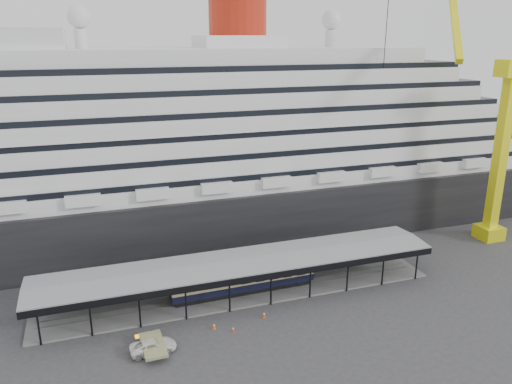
# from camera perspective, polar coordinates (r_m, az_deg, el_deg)

# --- Properties ---
(ground) EXTENTS (200.00, 200.00, 0.00)m
(ground) POSITION_cam_1_polar(r_m,az_deg,el_deg) (67.76, -0.38, -13.47)
(ground) COLOR #323235
(ground) RESTS_ON ground
(cruise_ship) EXTENTS (130.00, 30.00, 43.90)m
(cruise_ship) POSITION_cam_1_polar(r_m,az_deg,el_deg) (90.65, -6.83, 6.82)
(cruise_ship) COLOR black
(cruise_ship) RESTS_ON ground
(platform_canopy) EXTENTS (56.00, 9.18, 5.30)m
(platform_canopy) POSITION_cam_1_polar(r_m,az_deg,el_deg) (70.78, -1.68, -9.85)
(platform_canopy) COLOR slate
(platform_canopy) RESTS_ON ground
(crane_yellow) EXTENTS (23.83, 18.78, 47.60)m
(crane_yellow) POSITION_cam_1_polar(r_m,az_deg,el_deg) (93.94, 25.87, 6.58)
(crane_yellow) COLOR yellow
(crane_yellow) RESTS_ON ground
(port_truck) EXTENTS (5.37, 2.62, 1.47)m
(port_truck) POSITION_cam_1_polar(r_m,az_deg,el_deg) (61.02, -11.67, -16.88)
(port_truck) COLOR white
(port_truck) RESTS_ON ground
(pullman_carriage) EXTENTS (20.65, 3.08, 20.22)m
(pullman_carriage) POSITION_cam_1_polar(r_m,az_deg,el_deg) (70.81, -1.47, -9.74)
(pullman_carriage) COLOR black
(pullman_carriage) RESTS_ON ground
(traffic_cone_left) EXTENTS (0.54, 0.54, 0.80)m
(traffic_cone_left) POSITION_cam_1_polar(r_m,az_deg,el_deg) (64.22, -4.80, -15.01)
(traffic_cone_left) COLOR #ED5B0D
(traffic_cone_left) RESTS_ON ground
(traffic_cone_mid) EXTENTS (0.41, 0.41, 0.69)m
(traffic_cone_mid) POSITION_cam_1_polar(r_m,az_deg,el_deg) (63.60, -2.62, -15.38)
(traffic_cone_mid) COLOR red
(traffic_cone_mid) RESTS_ON ground
(traffic_cone_right) EXTENTS (0.45, 0.45, 0.85)m
(traffic_cone_right) POSITION_cam_1_polar(r_m,az_deg,el_deg) (66.24, 0.94, -13.83)
(traffic_cone_right) COLOR #DB430C
(traffic_cone_right) RESTS_ON ground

